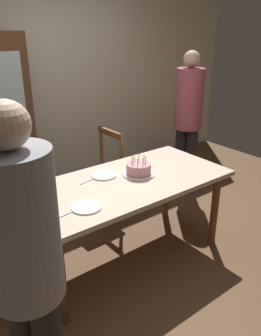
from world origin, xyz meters
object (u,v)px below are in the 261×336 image
Objects in this scene: dining_table at (126,190)px; plate_near_celebrant at (86,207)px; plate_far_side at (104,175)px; chair_spindle_back at (99,178)px; birthday_cake at (139,169)px; person_celebrant at (26,267)px; person_guest at (188,116)px.

plate_near_celebrant is (-0.49, -0.19, 0.10)m from dining_table.
dining_table is 8.09× the size of plate_far_side.
chair_spindle_back reaches higher than dining_table.
birthday_cake is 1.27× the size of plate_near_celebrant.
dining_table is 0.23m from plate_far_side.
dining_table is 6.36× the size of birthday_cake.
birthday_cake is 0.69m from plate_near_celebrant.
plate_near_celebrant is 0.13× the size of person_celebrant.
person_celebrant reaches higher than chair_spindle_back.
dining_table is at bearing 35.25° from person_celebrant.
birthday_cake is at bearing -93.09° from chair_spindle_back.
person_celebrant is at bearing -147.25° from birthday_cake.
person_celebrant is (-1.06, -1.00, 0.20)m from plate_far_side.
plate_near_celebrant is at bearing -156.43° from person_guest.
dining_table is at bearing -169.28° from birthday_cake.
person_guest is (1.39, 0.63, 0.30)m from dining_table.
birthday_cake is (0.16, 0.03, 0.14)m from dining_table.
person_guest is at bearing 29.56° from person_celebrant.
person_guest reaches higher than person_celebrant.
dining_table is 1.55m from person_guest.
plate_far_side is (-0.09, 0.19, 0.10)m from dining_table.
birthday_cake reaches higher than plate_near_celebrant.
plate_far_side is 0.23× the size of chair_spindle_back.
person_guest is (2.53, 1.44, 0.00)m from person_celebrant.
person_celebrant is at bearing -150.44° from person_guest.
plate_near_celebrant is 2.06m from person_guest.
chair_spindle_back reaches higher than plate_far_side.
chair_spindle_back reaches higher than birthday_cake.
plate_far_side is at bearing 43.47° from person_celebrant.
dining_table is 1.05× the size of person_guest.
dining_table is at bearing -155.69° from person_guest.
birthday_cake is at bearing -154.07° from person_guest.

